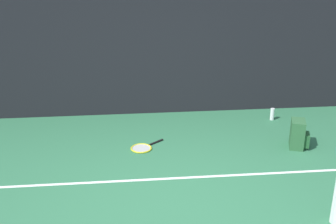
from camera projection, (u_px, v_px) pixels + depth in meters
ground_plane at (171, 201)px, 5.13m from camera, size 12.00×12.00×0.00m
back_fence at (153, 41)px, 7.43m from camera, size 10.00×0.10×2.67m
court_line at (167, 179)px, 5.62m from camera, size 9.00×0.05×0.00m
tennis_racket at (143, 148)px, 6.47m from camera, size 0.59×0.52×0.03m
backpack at (298, 135)px, 6.44m from camera, size 0.35×0.35×0.44m
water_bottle at (272, 114)px, 7.52m from camera, size 0.07×0.07×0.21m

